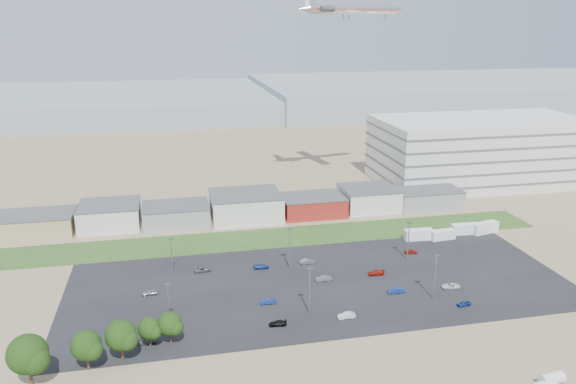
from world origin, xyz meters
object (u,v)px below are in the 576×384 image
object	(u,v)px
parked_car_4	(268,301)
parked_car_3	(278,323)
parked_car_2	(464,304)
tree_far_left	(28,358)
parked_car_13	(347,315)
airliner	(353,9)
parked_car_0	(451,286)
parked_car_10	(148,341)
parked_car_7	(324,278)
box_trailer_a	(419,234)
parked_car_11	(308,261)
parked_car_8	(411,251)
parked_car_5	(149,292)
parked_car_9	(203,269)
parked_car_6	(261,267)
parked_car_1	(396,290)
parked_car_12	(376,273)

from	to	relation	value
parked_car_4	parked_car_3	bearing A→B (deg)	3.18
parked_car_2	parked_car_3	xyz separation A→B (m)	(-42.24, 0.33, -0.01)
tree_far_left	parked_car_13	bearing A→B (deg)	10.19
airliner	parked_car_4	world-z (taller)	airliner
parked_car_0	parked_car_10	world-z (taller)	parked_car_0
parked_car_3	parked_car_7	world-z (taller)	parked_car_7
box_trailer_a	parked_car_11	size ratio (longest dim) A/B	2.13
parked_car_8	tree_far_left	bearing A→B (deg)	120.60
parked_car_7	parked_car_10	world-z (taller)	parked_car_7
box_trailer_a	parked_car_3	size ratio (longest dim) A/B	2.22
box_trailer_a	parked_car_8	size ratio (longest dim) A/B	2.39
parked_car_2	parked_car_4	xyz separation A→B (m)	(-42.48, 10.02, 0.05)
parked_car_5	parked_car_7	world-z (taller)	parked_car_7
box_trailer_a	parked_car_11	bearing A→B (deg)	-161.72
tree_far_left	parked_car_10	world-z (taller)	tree_far_left
parked_car_4	parked_car_9	distance (m)	24.20
box_trailer_a	parked_car_6	size ratio (longest dim) A/B	2.12
box_trailer_a	parked_car_3	bearing A→B (deg)	-138.90
parked_car_0	parked_car_6	bearing A→B (deg)	-108.30
airliner	parked_car_11	xyz separation A→B (m)	(-31.56, -63.95, -64.11)
parked_car_11	parked_car_1	bearing A→B (deg)	-146.52
parked_car_7	parked_car_13	distance (m)	18.41
tree_far_left	parked_car_8	distance (m)	97.58
parked_car_11	parked_car_9	bearing A→B (deg)	83.20
airliner	parked_car_11	size ratio (longest dim) A/B	10.77
airliner	parked_car_4	xyz separation A→B (m)	(-45.49, -83.28, -64.14)
parked_car_6	parked_car_8	xyz separation A→B (m)	(41.64, 1.17, 0.02)
parked_car_0	parked_car_3	world-z (taller)	parked_car_0
airliner	parked_car_8	xyz separation A→B (m)	(-2.29, -63.27, -64.16)
parked_car_0	parked_car_13	xyz separation A→B (m)	(-28.45, -8.19, 0.04)
parked_car_0	parked_car_6	distance (m)	46.79
parked_car_0	parked_car_5	xyz separation A→B (m)	(-69.88, 11.53, 0.02)
parked_car_11	tree_far_left	bearing A→B (deg)	119.07
parked_car_2	parked_car_12	bearing A→B (deg)	-152.24
parked_car_6	box_trailer_a	bearing A→B (deg)	-73.55
parked_car_4	parked_car_5	xyz separation A→B (m)	(-26.20, 9.99, 0.00)
parked_car_9	parked_car_5	bearing A→B (deg)	122.62
parked_car_12	parked_car_5	bearing A→B (deg)	-88.46
parked_car_4	airliner	bearing A→B (deg)	153.10
airliner	parked_car_3	size ratio (longest dim) A/B	11.23
tree_far_left	parked_car_11	distance (m)	71.68
parked_car_7	parked_car_9	size ratio (longest dim) A/B	0.92
parked_car_13	parked_car_8	bearing A→B (deg)	136.53
parked_car_4	parked_car_5	bearing A→B (deg)	-109.12
parked_car_4	parked_car_6	bearing A→B (deg)	177.02
parked_car_1	parked_car_11	bearing A→B (deg)	-141.36
parked_car_5	parked_car_6	distance (m)	29.13
parked_car_8	parked_car_12	world-z (taller)	parked_car_12
parked_car_1	parked_car_9	xyz separation A→B (m)	(-43.37, 21.29, -0.07)
parked_car_2	parked_car_8	bearing A→B (deg)	171.29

